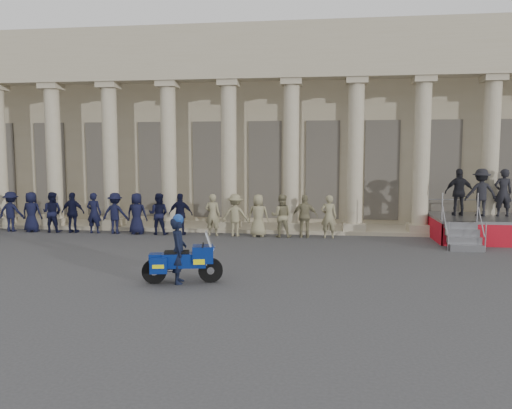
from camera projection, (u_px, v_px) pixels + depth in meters
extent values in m
plane|color=#39393C|center=(223.00, 279.00, 13.10)|extent=(90.00, 90.00, 0.00)
cube|color=tan|center=(275.00, 132.00, 27.45)|extent=(40.00, 10.00, 9.00)
cube|color=tan|center=(262.00, 227.00, 21.78)|extent=(40.00, 2.60, 0.15)
cube|color=tan|center=(260.00, 67.00, 20.32)|extent=(35.80, 1.00, 1.00)
cube|color=tan|center=(260.00, 40.00, 20.21)|extent=(35.80, 1.00, 1.20)
cube|color=tan|center=(2.00, 220.00, 22.46)|extent=(0.90, 0.90, 0.30)
cube|color=tan|center=(56.00, 221.00, 22.13)|extent=(0.90, 0.90, 0.30)
cylinder|color=tan|center=(54.00, 154.00, 21.83)|extent=(0.64, 0.64, 5.60)
cube|color=tan|center=(51.00, 87.00, 21.54)|extent=(0.85, 0.85, 0.24)
cube|color=tan|center=(112.00, 222.00, 21.80)|extent=(0.90, 0.90, 0.30)
cylinder|color=tan|center=(110.00, 154.00, 21.50)|extent=(0.64, 0.64, 5.60)
cube|color=tan|center=(108.00, 86.00, 21.21)|extent=(0.85, 0.85, 0.24)
cube|color=tan|center=(170.00, 223.00, 21.47)|extent=(0.90, 0.90, 0.30)
cylinder|color=tan|center=(169.00, 154.00, 21.17)|extent=(0.64, 0.64, 5.60)
cube|color=tan|center=(167.00, 84.00, 20.88)|extent=(0.85, 0.85, 0.24)
cube|color=tan|center=(229.00, 224.00, 21.13)|extent=(0.90, 0.90, 0.30)
cylinder|color=tan|center=(229.00, 154.00, 20.84)|extent=(0.64, 0.64, 5.60)
cube|color=tan|center=(229.00, 83.00, 20.54)|extent=(0.85, 0.85, 0.24)
cube|color=tan|center=(291.00, 225.00, 20.80)|extent=(0.90, 0.90, 0.30)
cylinder|color=tan|center=(291.00, 154.00, 20.51)|extent=(0.64, 0.64, 5.60)
cube|color=tan|center=(292.00, 82.00, 20.21)|extent=(0.85, 0.85, 0.24)
cube|color=tan|center=(354.00, 227.00, 20.47)|extent=(0.90, 0.90, 0.30)
cylinder|color=tan|center=(355.00, 154.00, 20.17)|extent=(0.64, 0.64, 5.60)
cube|color=tan|center=(357.00, 81.00, 19.88)|extent=(0.85, 0.85, 0.24)
cube|color=tan|center=(419.00, 228.00, 20.14)|extent=(0.90, 0.90, 0.30)
cylinder|color=tan|center=(422.00, 154.00, 19.84)|extent=(0.64, 0.64, 5.60)
cube|color=tan|center=(424.00, 80.00, 19.55)|extent=(0.85, 0.85, 0.24)
cube|color=tan|center=(487.00, 229.00, 19.80)|extent=(0.90, 0.90, 0.30)
cylinder|color=tan|center=(490.00, 154.00, 19.51)|extent=(0.64, 0.64, 5.60)
cube|color=tan|center=(494.00, 78.00, 19.22)|extent=(0.85, 0.85, 0.24)
cube|color=black|center=(1.00, 169.00, 24.40)|extent=(1.30, 0.12, 4.20)
cube|color=black|center=(51.00, 169.00, 24.06)|extent=(1.30, 0.12, 4.20)
cube|color=black|center=(102.00, 169.00, 23.73)|extent=(1.30, 0.12, 4.20)
cube|color=black|center=(155.00, 169.00, 23.40)|extent=(1.30, 0.12, 4.20)
cube|color=black|center=(209.00, 170.00, 23.07)|extent=(1.30, 0.12, 4.20)
cube|color=black|center=(265.00, 170.00, 22.73)|extent=(1.30, 0.12, 4.20)
cube|color=black|center=(322.00, 170.00, 22.40)|extent=(1.30, 0.12, 4.20)
cube|color=black|center=(382.00, 170.00, 22.07)|extent=(1.30, 0.12, 4.20)
cube|color=black|center=(443.00, 171.00, 21.74)|extent=(1.30, 0.12, 4.20)
cube|color=black|center=(505.00, 171.00, 21.41)|extent=(1.30, 0.12, 4.20)
imported|color=black|center=(11.00, 212.00, 21.06)|extent=(1.09, 0.63, 1.69)
imported|color=black|center=(32.00, 212.00, 20.95)|extent=(0.82, 0.54, 1.69)
imported|color=black|center=(52.00, 212.00, 20.83)|extent=(0.82, 0.64, 1.69)
imported|color=black|center=(73.00, 213.00, 20.71)|extent=(0.99, 0.41, 1.69)
imported|color=black|center=(94.00, 213.00, 20.59)|extent=(0.62, 0.40, 1.69)
imported|color=black|center=(115.00, 213.00, 20.48)|extent=(1.09, 0.63, 1.69)
imported|color=black|center=(137.00, 214.00, 20.36)|extent=(0.82, 0.54, 1.69)
imported|color=black|center=(159.00, 214.00, 20.24)|extent=(0.82, 0.64, 1.69)
imported|color=black|center=(181.00, 214.00, 20.12)|extent=(0.99, 0.41, 1.69)
imported|color=gray|center=(213.00, 215.00, 19.95)|extent=(0.62, 0.40, 1.69)
imported|color=gray|center=(235.00, 215.00, 19.84)|extent=(1.09, 0.63, 1.69)
imported|color=gray|center=(258.00, 215.00, 19.72)|extent=(0.82, 0.54, 1.69)
imported|color=gray|center=(281.00, 216.00, 19.60)|extent=(0.82, 0.64, 1.69)
imported|color=gray|center=(305.00, 216.00, 19.48)|extent=(0.99, 0.41, 1.69)
imported|color=gray|center=(329.00, 217.00, 19.37)|extent=(0.62, 0.40, 1.69)
cube|color=gray|center=(493.00, 218.00, 18.94)|extent=(4.42, 3.16, 0.10)
cube|color=#AD0D1B|center=(507.00, 236.00, 17.45)|extent=(4.42, 0.04, 0.79)
cube|color=#AD0D1B|center=(433.00, 229.00, 19.27)|extent=(0.04, 3.16, 0.79)
cube|color=gray|center=(466.00, 248.00, 16.77)|extent=(1.10, 0.28, 0.22)
cube|color=gray|center=(464.00, 240.00, 17.03)|extent=(1.10, 0.28, 0.22)
cube|color=gray|center=(462.00, 232.00, 17.28)|extent=(1.10, 0.28, 0.22)
cube|color=gray|center=(460.00, 225.00, 17.54)|extent=(1.10, 0.28, 0.22)
cylinder|color=gray|center=(481.00, 200.00, 20.39)|extent=(4.42, 0.04, 0.04)
imported|color=black|center=(459.00, 192.00, 19.20)|extent=(1.06, 0.44, 1.81)
imported|color=black|center=(481.00, 192.00, 19.09)|extent=(1.17, 0.67, 1.81)
imported|color=black|center=(503.00, 193.00, 18.99)|extent=(0.66, 0.43, 1.81)
cylinder|color=black|center=(211.00, 270.00, 12.70)|extent=(0.64, 0.26, 0.62)
cylinder|color=black|center=(154.00, 271.00, 12.59)|extent=(0.64, 0.26, 0.62)
cube|color=navy|center=(184.00, 260.00, 12.62)|extent=(1.14, 0.62, 0.36)
cube|color=navy|center=(203.00, 254.00, 12.65)|extent=(0.61, 0.59, 0.42)
cube|color=silver|center=(203.00, 262.00, 12.67)|extent=(0.26, 0.32, 0.11)
cube|color=#B2BFCC|center=(209.00, 241.00, 12.63)|extent=(0.28, 0.47, 0.51)
cube|color=black|center=(177.00, 253.00, 12.59)|extent=(0.67, 0.44, 0.09)
cube|color=navy|center=(156.00, 258.00, 12.56)|extent=(0.39, 0.38, 0.21)
cube|color=navy|center=(159.00, 266.00, 12.28)|extent=(0.46, 0.29, 0.38)
cube|color=yellow|center=(159.00, 266.00, 12.28)|extent=(0.32, 0.28, 0.09)
cube|color=navy|center=(161.00, 261.00, 12.88)|extent=(0.46, 0.29, 0.38)
cube|color=yellow|center=(161.00, 261.00, 12.88)|extent=(0.32, 0.28, 0.09)
cylinder|color=silver|center=(167.00, 270.00, 12.84)|extent=(0.57, 0.21, 0.09)
cylinder|color=black|center=(203.00, 245.00, 12.62)|extent=(0.17, 0.65, 0.03)
imported|color=black|center=(179.00, 250.00, 12.58)|extent=(0.52, 0.68, 1.68)
sphere|color=navy|center=(178.00, 219.00, 12.51)|extent=(0.28, 0.28, 0.28)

